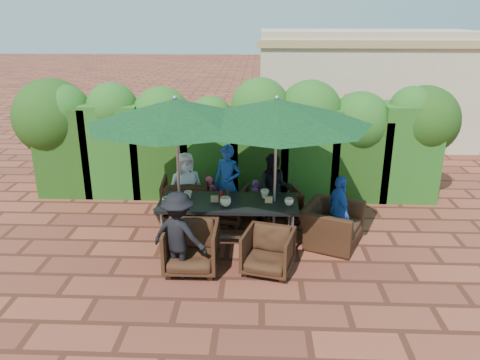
{
  "coord_description": "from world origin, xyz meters",
  "views": [
    {
      "loc": [
        0.49,
        -7.0,
        3.59
      ],
      "look_at": [
        0.18,
        0.4,
        0.98
      ],
      "focal_mm": 35.0,
      "sensor_mm": 36.0,
      "label": 1
    }
  ],
  "objects_px": {
    "umbrella_right": "(277,111)",
    "chair_far_mid": "(226,202)",
    "chair_far_left": "(185,197)",
    "chair_near_right": "(268,249)",
    "dining_table": "(228,206)",
    "chair_far_right": "(280,203)",
    "umbrella_left": "(175,112)",
    "chair_near_left": "(191,246)",
    "chair_end_right": "(332,219)"
  },
  "relations": [
    {
      "from": "umbrella_left",
      "to": "chair_near_right",
      "type": "relative_size",
      "value": 3.88
    },
    {
      "from": "umbrella_left",
      "to": "chair_end_right",
      "type": "xyz_separation_m",
      "value": [
        2.49,
        0.09,
        -1.77
      ]
    },
    {
      "from": "dining_table",
      "to": "chair_near_left",
      "type": "height_order",
      "value": "chair_near_left"
    },
    {
      "from": "umbrella_left",
      "to": "chair_far_mid",
      "type": "xyz_separation_m",
      "value": [
        0.69,
        0.92,
        -1.85
      ]
    },
    {
      "from": "chair_far_right",
      "to": "umbrella_right",
      "type": "bearing_deg",
      "value": 64.41
    },
    {
      "from": "umbrella_left",
      "to": "chair_near_right",
      "type": "distance_m",
      "value": 2.5
    },
    {
      "from": "chair_far_right",
      "to": "chair_near_left",
      "type": "distance_m",
      "value": 2.29
    },
    {
      "from": "chair_far_left",
      "to": "chair_end_right",
      "type": "relative_size",
      "value": 0.84
    },
    {
      "from": "chair_near_right",
      "to": "chair_end_right",
      "type": "height_order",
      "value": "chair_end_right"
    },
    {
      "from": "dining_table",
      "to": "chair_near_right",
      "type": "bearing_deg",
      "value": -53.65
    },
    {
      "from": "umbrella_right",
      "to": "chair_far_left",
      "type": "bearing_deg",
      "value": 149.99
    },
    {
      "from": "chair_near_left",
      "to": "chair_near_right",
      "type": "bearing_deg",
      "value": 0.26
    },
    {
      "from": "chair_end_right",
      "to": "chair_far_left",
      "type": "bearing_deg",
      "value": 94.52
    },
    {
      "from": "umbrella_right",
      "to": "chair_near_right",
      "type": "distance_m",
      "value": 2.08
    },
    {
      "from": "chair_near_left",
      "to": "chair_near_right",
      "type": "xyz_separation_m",
      "value": [
        1.13,
        0.01,
        -0.04
      ]
    },
    {
      "from": "dining_table",
      "to": "umbrella_left",
      "type": "distance_m",
      "value": 1.73
    },
    {
      "from": "chair_far_mid",
      "to": "chair_near_right",
      "type": "distance_m",
      "value": 1.94
    },
    {
      "from": "chair_far_mid",
      "to": "chair_end_right",
      "type": "relative_size",
      "value": 0.73
    },
    {
      "from": "dining_table",
      "to": "chair_far_right",
      "type": "relative_size",
      "value": 3.26
    },
    {
      "from": "chair_far_mid",
      "to": "umbrella_left",
      "type": "bearing_deg",
      "value": 64.24
    },
    {
      "from": "umbrella_right",
      "to": "chair_far_mid",
      "type": "bearing_deg",
      "value": 135.06
    },
    {
      "from": "chair_far_left",
      "to": "chair_end_right",
      "type": "height_order",
      "value": "chair_end_right"
    },
    {
      "from": "dining_table",
      "to": "chair_far_mid",
      "type": "height_order",
      "value": "dining_table"
    },
    {
      "from": "chair_far_left",
      "to": "chair_near_right",
      "type": "relative_size",
      "value": 1.2
    },
    {
      "from": "umbrella_right",
      "to": "chair_near_left",
      "type": "height_order",
      "value": "umbrella_right"
    },
    {
      "from": "dining_table",
      "to": "chair_far_left",
      "type": "height_order",
      "value": "chair_far_left"
    },
    {
      "from": "dining_table",
      "to": "umbrella_right",
      "type": "xyz_separation_m",
      "value": [
        0.75,
        0.06,
        1.54
      ]
    },
    {
      "from": "dining_table",
      "to": "umbrella_left",
      "type": "bearing_deg",
      "value": -179.97
    },
    {
      "from": "umbrella_right",
      "to": "chair_end_right",
      "type": "height_order",
      "value": "umbrella_right"
    },
    {
      "from": "dining_table",
      "to": "chair_far_right",
      "type": "xyz_separation_m",
      "value": [
        0.88,
        0.95,
        -0.33
      ]
    },
    {
      "from": "chair_far_left",
      "to": "chair_end_right",
      "type": "distance_m",
      "value": 2.72
    },
    {
      "from": "umbrella_left",
      "to": "chair_far_mid",
      "type": "relative_size",
      "value": 3.78
    },
    {
      "from": "umbrella_left",
      "to": "chair_far_mid",
      "type": "distance_m",
      "value": 2.17
    },
    {
      "from": "chair_near_right",
      "to": "chair_end_right",
      "type": "xyz_separation_m",
      "value": [
        1.06,
        0.96,
        0.08
      ]
    },
    {
      "from": "chair_far_right",
      "to": "chair_near_left",
      "type": "xyz_separation_m",
      "value": [
        -1.37,
        -1.83,
        0.05
      ]
    },
    {
      "from": "chair_far_mid",
      "to": "chair_end_right",
      "type": "bearing_deg",
      "value": 166.42
    },
    {
      "from": "umbrella_left",
      "to": "chair_far_right",
      "type": "distance_m",
      "value": 2.69
    },
    {
      "from": "chair_far_left",
      "to": "chair_near_right",
      "type": "distance_m",
      "value": 2.4
    },
    {
      "from": "umbrella_right",
      "to": "chair_near_right",
      "type": "bearing_deg",
      "value": -96.45
    },
    {
      "from": "umbrella_right",
      "to": "chair_far_right",
      "type": "bearing_deg",
      "value": 81.24
    },
    {
      "from": "chair_near_right",
      "to": "chair_near_left",
      "type": "bearing_deg",
      "value": -164.82
    },
    {
      "from": "umbrella_right",
      "to": "chair_far_left",
      "type": "relative_size",
      "value": 3.46
    },
    {
      "from": "chair_far_right",
      "to": "chair_end_right",
      "type": "xyz_separation_m",
      "value": [
        0.82,
        -0.86,
        0.1
      ]
    },
    {
      "from": "umbrella_left",
      "to": "chair_near_left",
      "type": "bearing_deg",
      "value": -70.81
    },
    {
      "from": "chair_far_mid",
      "to": "dining_table",
      "type": "bearing_deg",
      "value": 107.66
    },
    {
      "from": "chair_far_left",
      "to": "dining_table",
      "type": "bearing_deg",
      "value": 126.07
    },
    {
      "from": "chair_near_right",
      "to": "chair_far_mid",
      "type": "bearing_deg",
      "value": 127.59
    },
    {
      "from": "chair_end_right",
      "to": "chair_near_left",
      "type": "bearing_deg",
      "value": 137.85
    },
    {
      "from": "umbrella_right",
      "to": "chair_far_right",
      "type": "height_order",
      "value": "umbrella_right"
    },
    {
      "from": "dining_table",
      "to": "chair_far_mid",
      "type": "bearing_deg",
      "value": 96.66
    }
  ]
}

